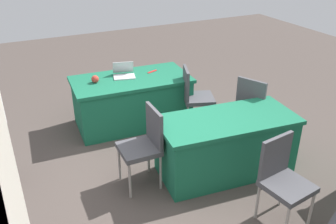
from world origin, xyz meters
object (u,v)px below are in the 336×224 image
(table_mid_left, at_px, (225,145))
(chair_aisle, at_px, (194,94))
(chair_near_front, at_px, (144,142))
(chair_tucked_right, at_px, (254,104))
(yarn_ball, at_px, (95,79))
(laptop_silver, at_px, (124,74))
(scissors_red, at_px, (152,72))
(table_foreground, at_px, (132,101))
(chair_by_pillar, at_px, (283,177))

(table_mid_left, distance_m, chair_aisle, 1.20)
(table_mid_left, xyz_separation_m, chair_near_front, (0.99, -0.21, 0.19))
(chair_near_front, relative_size, chair_aisle, 1.02)
(chair_near_front, distance_m, chair_tucked_right, 1.79)
(chair_tucked_right, distance_m, yarn_ball, 2.30)
(chair_near_front, height_order, laptop_silver, chair_near_front)
(chair_aisle, bearing_deg, laptop_silver, -107.15)
(chair_near_front, bearing_deg, scissors_red, -25.61)
(yarn_ball, bearing_deg, chair_near_front, 94.56)
(yarn_ball, xyz_separation_m, scissors_red, (-0.93, -0.05, -0.05))
(chair_aisle, xyz_separation_m, yarn_ball, (1.33, -0.60, 0.26))
(table_foreground, relative_size, chair_near_front, 1.86)
(table_mid_left, relative_size, scissors_red, 9.73)
(table_foreground, xyz_separation_m, scissors_red, (-0.40, -0.11, 0.38))
(scissors_red, bearing_deg, table_foreground, -5.56)
(table_mid_left, bearing_deg, yarn_ball, -57.75)
(table_mid_left, xyz_separation_m, yarn_ball, (1.12, -1.77, 0.43))
(chair_aisle, bearing_deg, table_foreground, -103.77)
(chair_tucked_right, relative_size, chair_by_pillar, 1.04)
(chair_tucked_right, relative_size, yarn_ball, 8.91)
(table_mid_left, distance_m, scissors_red, 1.86)
(chair_near_front, relative_size, yarn_ball, 8.91)
(laptop_silver, relative_size, scissors_red, 2.11)
(chair_near_front, relative_size, scissors_red, 5.43)
(table_mid_left, relative_size, laptop_silver, 4.62)
(chair_tucked_right, distance_m, scissors_red, 1.66)
(table_mid_left, height_order, chair_aisle, chair_aisle)
(table_mid_left, distance_m, chair_tucked_right, 0.93)
(chair_by_pillar, bearing_deg, yarn_ball, -75.33)
(chair_aisle, bearing_deg, table_mid_left, 9.85)
(chair_tucked_right, relative_size, chair_aisle, 1.02)
(chair_near_front, bearing_deg, chair_tucked_right, -80.44)
(table_foreground, relative_size, chair_tucked_right, 1.86)
(table_foreground, bearing_deg, chair_tucked_right, 137.91)
(chair_aisle, relative_size, chair_by_pillar, 1.02)
(table_mid_left, distance_m, laptop_silver, 1.98)
(chair_tucked_right, bearing_deg, scissors_red, -169.74)
(chair_aisle, distance_m, scissors_red, 0.78)
(table_foreground, bearing_deg, laptop_silver, -61.50)
(chair_by_pillar, bearing_deg, table_mid_left, -96.05)
(table_foreground, xyz_separation_m, chair_near_front, (0.40, 1.50, 0.19))
(scissors_red, bearing_deg, yarn_ball, -17.93)
(table_mid_left, xyz_separation_m, chair_aisle, (-0.21, -1.17, 0.17))
(table_foreground, xyz_separation_m, table_mid_left, (-0.59, 1.71, -0.00))
(table_mid_left, bearing_deg, chair_by_pillar, 92.17)
(chair_aisle, bearing_deg, chair_tucked_right, 59.09)
(scissors_red, bearing_deg, table_mid_left, 75.10)
(chair_aisle, bearing_deg, scissors_red, -128.06)
(chair_aisle, distance_m, chair_by_pillar, 2.14)
(chair_tucked_right, xyz_separation_m, chair_aisle, (0.56, -0.70, -0.01))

